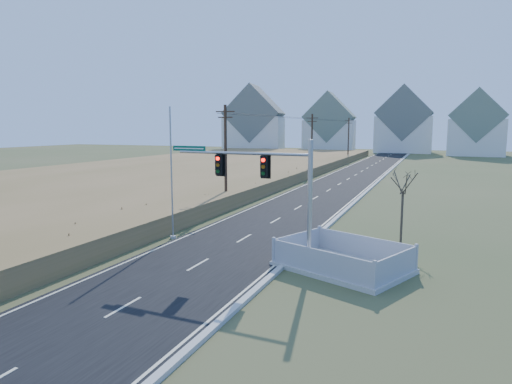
% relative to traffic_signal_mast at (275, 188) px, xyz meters
% --- Properties ---
extents(ground, '(260.00, 260.00, 0.00)m').
position_rel_traffic_signal_mast_xyz_m(ground, '(-3.68, 0.69, -4.04)').
color(ground, '#3D4C25').
rests_on(ground, ground).
extents(road, '(8.00, 180.00, 0.06)m').
position_rel_traffic_signal_mast_xyz_m(road, '(-3.68, 50.69, -4.01)').
color(road, black).
rests_on(road, ground).
extents(curb, '(0.30, 180.00, 0.18)m').
position_rel_traffic_signal_mast_xyz_m(curb, '(0.47, 50.69, -3.95)').
color(curb, '#B2AFA8').
rests_on(curb, ground).
extents(reed_marsh, '(38.00, 110.00, 1.30)m').
position_rel_traffic_signal_mast_xyz_m(reed_marsh, '(-27.68, 40.69, -3.39)').
color(reed_marsh, '#A27749').
rests_on(reed_marsh, ground).
extents(utility_pole_near, '(1.80, 0.26, 9.00)m').
position_rel_traffic_signal_mast_xyz_m(utility_pole_near, '(-10.18, 15.69, 0.65)').
color(utility_pole_near, '#422D1E').
rests_on(utility_pole_near, ground).
extents(utility_pole_mid, '(1.80, 0.26, 9.00)m').
position_rel_traffic_signal_mast_xyz_m(utility_pole_mid, '(-10.18, 45.69, 0.65)').
color(utility_pole_mid, '#422D1E').
rests_on(utility_pole_mid, ground).
extents(utility_pole_far, '(1.80, 0.26, 9.00)m').
position_rel_traffic_signal_mast_xyz_m(utility_pole_far, '(-10.18, 75.69, 0.65)').
color(utility_pole_far, '#422D1E').
rests_on(utility_pole_far, ground).
extents(condo_nw, '(17.69, 13.38, 19.05)m').
position_rel_traffic_signal_mast_xyz_m(condo_nw, '(-41.68, 100.69, 3.67)').
color(condo_nw, silver).
rests_on(condo_nw, ground).
extents(condo_nnw, '(14.93, 11.17, 17.03)m').
position_rel_traffic_signal_mast_xyz_m(condo_nnw, '(-21.68, 108.69, 2.90)').
color(condo_nnw, silver).
rests_on(condo_nnw, ground).
extents(condo_n, '(15.27, 10.20, 18.54)m').
position_rel_traffic_signal_mast_xyz_m(condo_n, '(-1.68, 112.69, 3.57)').
color(condo_n, silver).
rests_on(condo_n, ground).
extents(condo_ne, '(14.12, 10.51, 16.52)m').
position_rel_traffic_signal_mast_xyz_m(condo_ne, '(16.32, 104.69, 2.80)').
color(condo_ne, silver).
rests_on(condo_ne, ground).
extents(traffic_signal_mast, '(8.10, 0.75, 6.45)m').
position_rel_traffic_signal_mast_xyz_m(traffic_signal_mast, '(0.00, 0.00, 0.00)').
color(traffic_signal_mast, '#9EA0A5').
rests_on(traffic_signal_mast, ground).
extents(fence_enclosure, '(7.20, 6.18, 1.38)m').
position_rel_traffic_signal_mast_xyz_m(fence_enclosure, '(3.32, 0.78, -3.76)').
color(fence_enclosure, '#B7B5AD').
rests_on(fence_enclosure, ground).
extents(open_sign, '(0.47, 0.13, 0.58)m').
position_rel_traffic_signal_mast_xyz_m(open_sign, '(1.44, 0.07, -3.73)').
color(open_sign, white).
rests_on(open_sign, ground).
extents(flagpole, '(0.37, 0.37, 8.29)m').
position_rel_traffic_signal_mast_xyz_m(flagpole, '(-7.98, 3.21, -0.73)').
color(flagpole, '#B7B5AD').
rests_on(flagpole, ground).
extents(bare_tree, '(1.81, 1.81, 4.80)m').
position_rel_traffic_signal_mast_xyz_m(bare_tree, '(5.62, 7.19, -0.17)').
color(bare_tree, '#4C3F33').
rests_on(bare_tree, ground).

